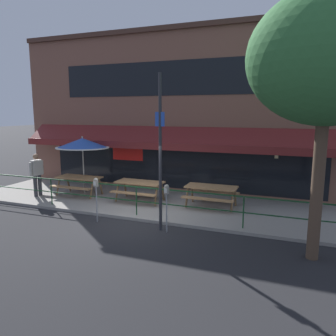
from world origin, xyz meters
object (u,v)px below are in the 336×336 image
Objects in this scene: parking_meter_near at (96,186)px; street_sign_pole at (160,152)px; picnic_table_left at (79,180)px; picnic_table_centre at (140,186)px; parking_meter_far at (167,194)px; picnic_table_right at (211,191)px; street_tree_curbside at (334,48)px; patio_umbrella_left at (82,143)px; pedestrian_walking at (37,172)px.

parking_meter_near is 0.31× the size of street_sign_pole.
picnic_table_left and picnic_table_centre have the same top height.
picnic_table_centre is 1.27× the size of parking_meter_far.
picnic_table_centre is 1.27× the size of parking_meter_near.
picnic_table_centre is 2.41m from parking_meter_near.
picnic_table_right is 6.06m from street_tree_curbside.
parking_meter_near is at bearing 178.28° from parking_meter_far.
street_sign_pole is at bearing 0.75° from parking_meter_near.
picnic_table_right is at bearing 39.46° from parking_meter_near.
patio_umbrella_left is at bearing 173.87° from picnic_table_centre.
picnic_table_centre is 0.40× the size of street_sign_pole.
picnic_table_centre is at bearing -175.72° from picnic_table_right.
parking_meter_far is 0.21× the size of street_tree_curbside.
patio_umbrella_left is 3.66m from parking_meter_near.
picnic_table_centre is 1.00× the size of picnic_table_right.
parking_meter_near is at bearing 175.63° from street_tree_curbside.
pedestrian_walking is 4.15m from parking_meter_near.
parking_meter_near reaches higher than picnic_table_right.
street_sign_pole reaches higher than parking_meter_near.
street_tree_curbside is at bearing -4.37° from parking_meter_near.
picnic_table_right is at bearing 75.42° from parking_meter_far.
pedestrian_walking is at bearing -145.63° from patio_umbrella_left.
picnic_table_right is (5.41, 0.24, 0.00)m from picnic_table_left.
picnic_table_left is 2.71m from picnic_table_centre.
street_sign_pole is (-0.91, -2.51, 1.61)m from picnic_table_right.
pedestrian_walking is at bearing -155.03° from picnic_table_left.
parking_meter_far is at bearing -29.68° from patio_umbrella_left.
picnic_table_right is 1.27× the size of parking_meter_far.
street_tree_curbside reaches higher than picnic_table_centre.
patio_umbrella_left is at bearing 160.31° from street_tree_curbside.
pedestrian_walking is at bearing -170.08° from picnic_table_centre.
parking_meter_far is at bearing -15.02° from pedestrian_walking.
picnic_table_left is 10.01m from street_tree_curbside.
street_sign_pole is (2.17, 0.03, 1.17)m from parking_meter_near.
picnic_table_centre is at bearing 9.92° from pedestrian_walking.
parking_meter_near is 1.00× the size of parking_meter_far.
picnic_table_left is 5.29m from street_sign_pole.
parking_meter_far is at bearing -1.72° from parking_meter_near.
parking_meter_near is 0.21× the size of street_tree_curbside.
picnic_table_centre is at bearing 130.10° from parking_meter_far.
street_tree_curbside is (4.20, -0.52, 2.48)m from street_sign_pole.
street_tree_curbside reaches higher than parking_meter_near.
pedestrian_walking is at bearing 165.32° from street_sign_pole.
picnic_table_centre is 0.27× the size of street_tree_curbside.
picnic_table_centre is at bearing 154.79° from street_tree_curbside.
pedestrian_walking is at bearing 168.44° from street_tree_curbside.
picnic_table_centre is (2.71, 0.04, 0.00)m from picnic_table_left.
picnic_table_left is at bearing 135.38° from parking_meter_near.
picnic_table_left is 1.00× the size of picnic_table_centre.
pedestrian_walking reaches higher than parking_meter_far.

